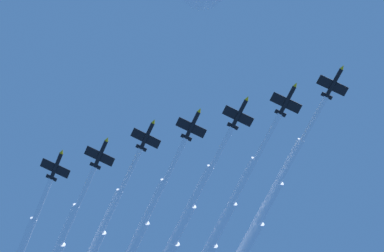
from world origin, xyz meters
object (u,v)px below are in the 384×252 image
jet_port_inner (220,228)px  jet_port_mid (134,246)px  jet_starboard_inner (181,227)px  jet_lead (267,206)px

jet_port_inner → jet_port_mid: jet_port_mid is taller
jet_port_mid → jet_starboard_inner: bearing=128.8°
jet_starboard_inner → jet_port_mid: 15.71m
jet_lead → jet_starboard_inner: 25.50m
jet_port_mid → jet_port_inner: bearing=140.1°
jet_lead → jet_starboard_inner: jet_lead is taller
jet_lead → jet_port_inner: jet_lead is taller
jet_starboard_inner → jet_port_inner: bearing=155.8°
jet_port_inner → jet_port_mid: 26.25m
jet_starboard_inner → jet_port_mid: (9.81, -12.19, 1.41)m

